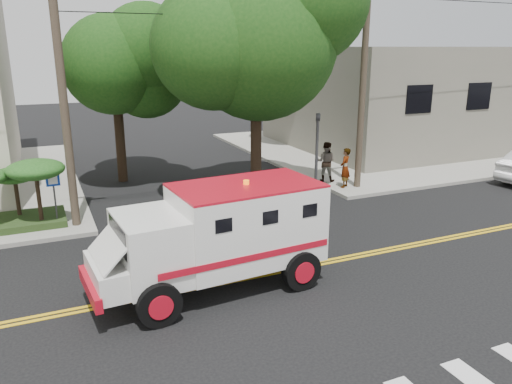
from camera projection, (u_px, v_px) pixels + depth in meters
name	position (u px, v px, depth m)	size (l,w,h in m)	color
ground	(299.00, 267.00, 14.41)	(100.00, 100.00, 0.00)	black
sidewalk_ne	(385.00, 147.00, 31.49)	(17.00, 17.00, 0.15)	gray
building_right	(402.00, 96.00, 31.65)	(14.00, 12.00, 6.00)	slate
utility_pole_left	(63.00, 99.00, 16.25)	(0.28, 0.28, 9.00)	#382D23
utility_pole_right	(363.00, 87.00, 21.05)	(0.28, 0.28, 9.00)	#382D23
tree_main	(270.00, 17.00, 18.61)	(6.08, 5.70, 9.85)	black
tree_left	(122.00, 56.00, 22.12)	(4.48, 4.20, 7.70)	black
tree_right	(305.00, 48.00, 30.00)	(4.80, 4.50, 8.20)	black
traffic_signal	(317.00, 147.00, 20.18)	(0.15, 0.18, 3.60)	#3F3F42
accessibility_sign	(54.00, 192.00, 17.04)	(0.45, 0.10, 2.02)	#3F3F42
palm_planter	(13.00, 185.00, 16.88)	(3.52, 2.63, 2.36)	#1E3314
armored_truck	(219.00, 232.00, 12.77)	(6.15, 2.80, 2.73)	silver
pedestrian_a	(345.00, 168.00, 21.90)	(0.64, 0.42, 1.75)	gray
pedestrian_b	(326.00, 162.00, 22.92)	(0.89, 0.69, 1.83)	gray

